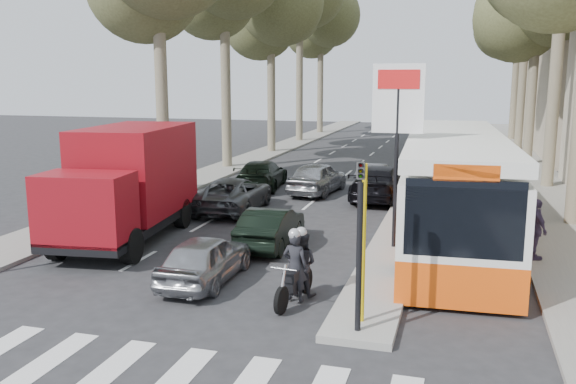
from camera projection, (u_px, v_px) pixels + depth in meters
name	position (u px, v px, depth m)	size (l,w,h in m)	color
ground	(234.00, 297.00, 14.66)	(120.00, 120.00, 0.00)	#28282B
sidewalk_right	(523.00, 166.00, 35.93)	(3.20, 70.00, 0.12)	gray
median_left	(270.00, 151.00, 43.27)	(2.40, 64.00, 0.12)	gray
traffic_island	(410.00, 209.00, 24.15)	(1.50, 26.00, 0.16)	gray
billboard	(397.00, 129.00, 17.82)	(1.50, 12.10, 5.60)	yellow
traffic_light_island	(360.00, 218.00, 11.90)	(0.16, 0.41, 3.60)	black
tree_l_c	(273.00, 6.00, 41.48)	(7.40, 7.20, 13.71)	#6B604C
tree_l_e	(323.00, 18.00, 56.52)	(7.40, 7.20, 14.49)	#6B604C
tree_r_e	(521.00, 14.00, 50.03)	(7.40, 7.20, 14.10)	#6B604C
silver_hatchback	(205.00, 258.00, 15.63)	(1.48, 3.68, 1.25)	#98999F
dark_hatchback	(271.00, 227.00, 18.93)	(1.32, 3.77, 1.24)	black
queue_car_a	(233.00, 194.00, 24.03)	(2.22, 4.81, 1.34)	#494D51
queue_car_b	(381.00, 183.00, 26.31)	(2.08, 5.12, 1.49)	black
queue_car_c	(317.00, 177.00, 27.74)	(1.73, 4.29, 1.46)	#97999E
queue_car_d	(374.00, 175.00, 29.32)	(1.23, 3.54, 1.17)	#4F5057
queue_car_e	(262.00, 175.00, 28.94)	(1.89, 4.65, 1.35)	black
red_truck	(128.00, 181.00, 19.56)	(3.29, 7.05, 3.63)	black
city_bus	(454.00, 184.00, 19.48)	(3.50, 13.33, 3.48)	#F5520D
motorcycle	(298.00, 267.00, 14.32)	(0.85, 2.11, 1.80)	black
pedestrian_near	(535.00, 229.00, 17.15)	(1.02, 0.50, 1.74)	#45354F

